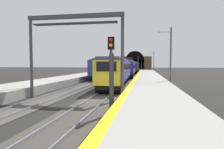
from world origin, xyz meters
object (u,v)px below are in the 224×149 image
object	(u,v)px
railway_signal_far	(141,64)
catenary_mast_far	(170,57)
catenary_mast_near	(154,61)
train_main_approaching	(132,67)
overhead_signal_gantry	(75,35)
railway_signal_near	(111,69)
train_adjacent_platform	(113,67)
railway_signal_mid	(138,64)

from	to	relation	value
railway_signal_far	catenary_mast_far	size ratio (longest dim) A/B	0.65
railway_signal_far	catenary_mast_near	bearing A→B (deg)	9.30
train_main_approaching	catenary_mast_near	xyz separation A→B (m)	(19.14, -7.35, 1.91)
railway_signal_far	overhead_signal_gantry	distance (m)	93.95
railway_signal_near	railway_signal_far	world-z (taller)	railway_signal_far
train_adjacent_platform	railway_signal_mid	world-z (taller)	railway_signal_mid
train_adjacent_platform	railway_signal_mid	bearing A→B (deg)	-43.93
railway_signal_near	catenary_mast_near	world-z (taller)	catenary_mast_near
train_main_approaching	catenary_mast_near	world-z (taller)	catenary_mast_near
train_main_approaching	catenary_mast_near	distance (m)	20.59
railway_signal_far	train_adjacent_platform	bearing A→B (deg)	-6.23
train_adjacent_platform	catenary_mast_far	size ratio (longest dim) A/B	4.72
train_adjacent_platform	railway_signal_near	distance (m)	40.50
railway_signal_mid	railway_signal_near	bearing A→B (deg)	0.00
overhead_signal_gantry	railway_signal_near	bearing A→B (deg)	-140.79
train_adjacent_platform	overhead_signal_gantry	xyz separation A→B (m)	(-34.84, -2.24, 3.37)
railway_signal_mid	overhead_signal_gantry	size ratio (longest dim) A/B	0.64
train_main_approaching	catenary_mast_far	bearing A→B (deg)	11.81
train_main_approaching	railway_signal_mid	bearing A→B (deg)	83.03
railway_signal_far	catenary_mast_far	xyz separation A→B (m)	(-83.05, -5.41, 1.04)
railway_signal_near	railway_signal_mid	size ratio (longest dim) A/B	0.84
railway_signal_far	catenary_mast_near	world-z (taller)	catenary_mast_near
train_main_approaching	railway_signal_near	distance (m)	46.86
railway_signal_far	catenary_mast_near	distance (m)	33.46
train_main_approaching	railway_signal_mid	distance (m)	2.21
train_adjacent_platform	catenary_mast_near	distance (m)	28.61
railway_signal_near	overhead_signal_gantry	xyz separation A→B (m)	(5.14, 4.19, 2.86)
railway_signal_mid	overhead_signal_gantry	xyz separation A→B (m)	(-41.50, 4.19, 2.38)
train_adjacent_platform	railway_signal_far	xyz separation A→B (m)	(58.98, -6.44, 0.82)
railway_signal_mid	catenary_mast_near	bearing A→B (deg)	164.38
railway_signal_near	catenary_mast_far	size ratio (longest dim) A/B	0.58
catenary_mast_near	railway_signal_far	bearing A→B (deg)	9.30
train_main_approaching	train_adjacent_platform	xyz separation A→B (m)	(-6.84, 4.49, 0.04)
train_adjacent_platform	railway_signal_far	distance (m)	59.34
catenary_mast_near	catenary_mast_far	size ratio (longest dim) A/B	1.00
railway_signal_far	train_main_approaching	bearing A→B (deg)	-2.14
train_main_approaching	railway_signal_near	size ratio (longest dim) A/B	16.91
railway_signal_far	catenary_mast_near	xyz separation A→B (m)	(-33.01, -5.40, 1.05)
overhead_signal_gantry	catenary_mast_far	distance (m)	14.52
train_main_approaching	overhead_signal_gantry	size ratio (longest dim) A/B	9.02
train_adjacent_platform	railway_signal_near	world-z (taller)	railway_signal_near
railway_signal_far	railway_signal_mid	bearing A→B (deg)	0.00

